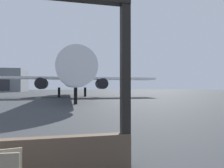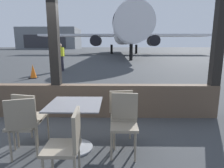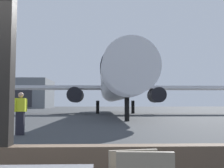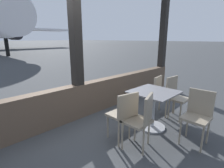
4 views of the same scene
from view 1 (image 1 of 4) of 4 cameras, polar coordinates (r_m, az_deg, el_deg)
The scene contains 2 objects.
ground_plane at distance 44.40m, azimuth -15.50°, elevation -3.21°, with size 220.00×220.00×0.00m, color #383A3D.
airplane at distance 35.39m, azimuth -11.24°, elevation 2.20°, with size 31.11×35.81×10.70m.
Camera 1 is at (2.31, -4.31, 1.78)m, focal length 31.84 mm.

